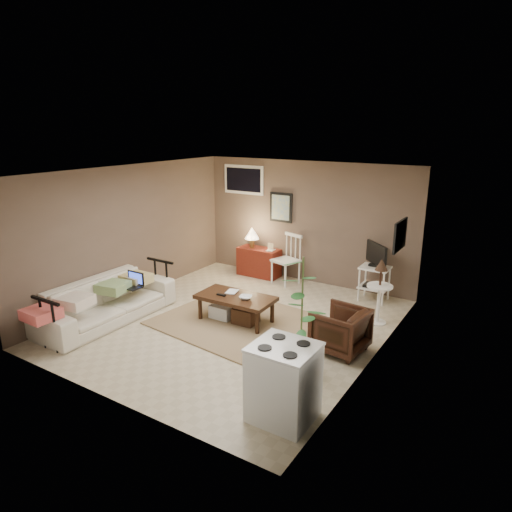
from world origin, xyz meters
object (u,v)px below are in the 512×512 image
Objects in this scene: tv_stand at (375,271)px; side_table at (380,284)px; sofa at (106,294)px; stove at (284,382)px; red_console at (258,259)px; potted_plant at (302,311)px; armchair at (340,328)px; coffee_table at (235,306)px; spindle_chair at (286,261)px.

side_table is (0.38, -0.93, 0.10)m from tv_stand.
sofa reaches higher than stove.
potted_plant reaches higher than red_console.
tv_stand is 1.54× the size of armchair.
coffee_table is 0.55× the size of sofa.
stove is at bearing -101.19° from sofa.
side_table is (2.16, -0.93, 0.20)m from spindle_chair.
tv_stand is at bearing -0.06° from spindle_chair.
coffee_table is at bearing -67.03° from red_console.
stove reaches higher than coffee_table.
spindle_chair reaches higher than coffee_table.
armchair is at bearing -84.16° from tv_stand.
potted_plant reaches higher than side_table.
sofa reaches higher than coffee_table.
sofa is 2.30× the size of spindle_chair.
stove is (0.28, -3.86, -0.13)m from tv_stand.
side_table reaches higher than armchair.
spindle_chair reaches higher than stove.
coffee_table is at bearing -127.27° from tv_stand.
coffee_table is at bearing -149.54° from side_table.
tv_stand is 3.87m from stove.
spindle_chair is at bearing -130.89° from armchair.
tv_stand is at bearing 52.73° from coffee_table.
red_console is 1.18× the size of stove.
coffee_table is at bearing -84.40° from spindle_chair.
stove is (0.07, -1.76, 0.09)m from armchair.
potted_plant is at bearing -85.75° from sofa.
sofa is 4.60m from tv_stand.
potted_plant reaches higher than armchair.
sofa is 3.30× the size of armchair.
tv_stand is 2.13m from armchair.
side_table is at bearing 79.06° from potted_plant.
sofa is 2.15× the size of tv_stand.
side_table is 1.23m from armchair.
spindle_chair is 0.63× the size of potted_plant.
stove is (1.86, -1.78, 0.17)m from coffee_table.
sofa is at bearing 168.81° from stove.
side_table is 1.24× the size of stove.
sofa is at bearing -136.99° from tv_stand.
armchair is at bearing -97.90° from side_table.
spindle_chair is at bearing 156.82° from side_table.
side_table is at bearing 30.46° from coffee_table.
side_table reaches higher than stove.
sofa reaches higher than armchair.
side_table reaches higher than tv_stand.
side_table is at bearing -59.40° from sofa.
side_table reaches higher than coffee_table.
coffee_table is 2.10m from spindle_chair.
spindle_chair is 4.38m from stove.
coffee_table is 1.82× the size of armchair.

